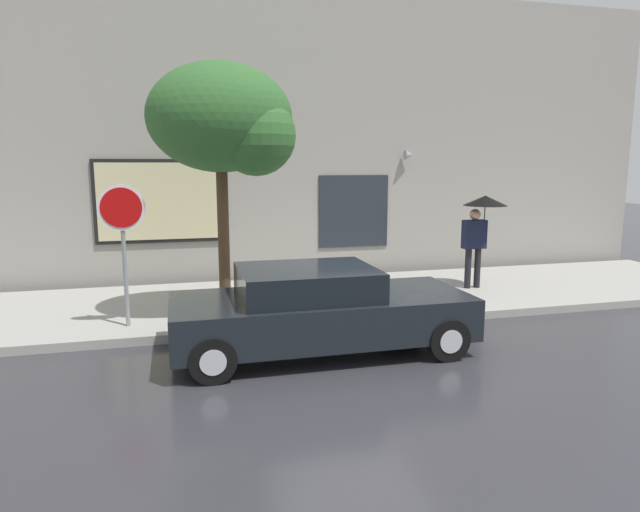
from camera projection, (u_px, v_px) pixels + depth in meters
The scene contains 8 objects.
ground_plane at pixel (350, 350), 8.66m from camera, with size 60.00×60.00×0.00m, color #333338.
sidewalk at pixel (306, 300), 11.52m from camera, with size 20.00×4.00×0.15m, color #A3A099.
building_facade at pixel (281, 138), 13.33m from camera, with size 20.00×0.67×7.00m.
parked_car at pixel (318, 310), 8.46m from camera, with size 4.52×1.93×1.33m.
fire_hydrant at pixel (361, 284), 10.85m from camera, with size 0.30×0.44×0.79m.
pedestrian_with_umbrella at pixel (481, 216), 12.10m from camera, with size 0.97×0.96×2.05m.
street_tree at pixel (227, 122), 9.41m from camera, with size 2.48×2.11×4.44m.
stop_sign at pixel (122, 227), 9.11m from camera, with size 0.76×0.10×2.40m.
Camera 1 is at (-2.54, -7.92, 2.88)m, focal length 31.01 mm.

